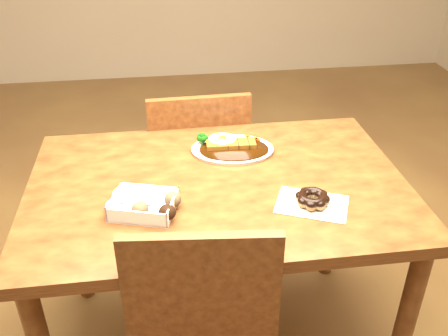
{
  "coord_description": "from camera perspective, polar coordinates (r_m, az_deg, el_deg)",
  "views": [
    {
      "loc": [
        -0.16,
        -1.33,
        1.61
      ],
      "look_at": [
        0.02,
        -0.02,
        0.81
      ],
      "focal_mm": 40.0,
      "sensor_mm": 36.0,
      "label": 1
    }
  ],
  "objects": [
    {
      "name": "katsu_curry_plate",
      "position": [
        1.76,
        0.81,
        2.39
      ],
      "size": [
        0.31,
        0.23,
        0.06
      ],
      "rotation": [
        0.0,
        0.0,
        -0.11
      ],
      "color": "white",
      "rests_on": "table"
    },
    {
      "name": "chair_far",
      "position": [
        2.18,
        -3.02,
        -0.16
      ],
      "size": [
        0.43,
        0.43,
        0.87
      ],
      "rotation": [
        0.0,
        0.0,
        3.17
      ],
      "color": "#451E0D",
      "rests_on": "ground"
    },
    {
      "name": "donut_box",
      "position": [
        1.46,
        -9.2,
        -4.1
      ],
      "size": [
        0.22,
        0.19,
        0.05
      ],
      "rotation": [
        0.0,
        0.0,
        -0.3
      ],
      "color": "white",
      "rests_on": "table"
    },
    {
      "name": "table",
      "position": [
        1.64,
        -0.68,
        -4.5
      ],
      "size": [
        1.2,
        0.8,
        0.75
      ],
      "color": "#451E0D",
      "rests_on": "ground"
    },
    {
      "name": "pon_de_ring",
      "position": [
        1.49,
        10.08,
        -3.5
      ],
      "size": [
        0.25,
        0.22,
        0.04
      ],
      "rotation": [
        0.0,
        0.0,
        -0.41
      ],
      "color": "silver",
      "rests_on": "table"
    }
  ]
}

